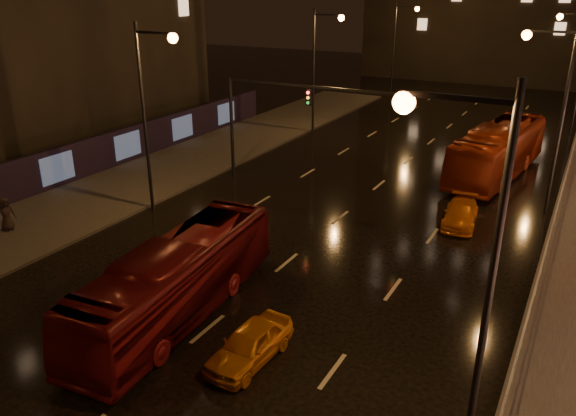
{
  "coord_description": "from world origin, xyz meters",
  "views": [
    {
      "loc": [
        10.9,
        -9.8,
        11.66
      ],
      "look_at": [
        -0.13,
        10.36,
        2.5
      ],
      "focal_mm": 35.0,
      "sensor_mm": 36.0,
      "label": 1
    }
  ],
  "objects_px": {
    "bus_red": "(178,279)",
    "taxi_near": "(250,344)",
    "bus_curb": "(498,151)",
    "taxi_far": "(461,214)",
    "pedestrian_c": "(6,214)"
  },
  "relations": [
    {
      "from": "bus_curb",
      "to": "taxi_far",
      "type": "distance_m",
      "value": 9.32
    },
    {
      "from": "taxi_far",
      "to": "pedestrian_c",
      "type": "xyz_separation_m",
      "value": [
        -19.74,
        -12.06,
        0.43
      ]
    },
    {
      "from": "bus_curb",
      "to": "taxi_near",
      "type": "distance_m",
      "value": 24.56
    },
    {
      "from": "bus_red",
      "to": "taxi_near",
      "type": "xyz_separation_m",
      "value": [
        3.85,
        -1.11,
        -0.87
      ]
    },
    {
      "from": "bus_curb",
      "to": "taxi_far",
      "type": "xyz_separation_m",
      "value": [
        -0.17,
        -9.25,
        -1.11
      ]
    },
    {
      "from": "bus_curb",
      "to": "pedestrian_c",
      "type": "height_order",
      "value": "bus_curb"
    },
    {
      "from": "bus_curb",
      "to": "taxi_far",
      "type": "relative_size",
      "value": 3.07
    },
    {
      "from": "taxi_near",
      "to": "taxi_far",
      "type": "height_order",
      "value": "taxi_near"
    },
    {
      "from": "taxi_near",
      "to": "pedestrian_c",
      "type": "xyz_separation_m",
      "value": [
        -16.26,
        2.95,
        0.38
      ]
    },
    {
      "from": "taxi_far",
      "to": "pedestrian_c",
      "type": "height_order",
      "value": "pedestrian_c"
    },
    {
      "from": "taxi_far",
      "to": "pedestrian_c",
      "type": "distance_m",
      "value": 23.14
    },
    {
      "from": "taxi_far",
      "to": "pedestrian_c",
      "type": "bearing_deg",
      "value": -155.26
    },
    {
      "from": "bus_curb",
      "to": "taxi_near",
      "type": "bearing_deg",
      "value": -91.19
    },
    {
      "from": "bus_curb",
      "to": "taxi_near",
      "type": "xyz_separation_m",
      "value": [
        -3.65,
        -24.26,
        -1.06
      ]
    },
    {
      "from": "bus_red",
      "to": "bus_curb",
      "type": "xyz_separation_m",
      "value": [
        7.5,
        23.15,
        0.2
      ]
    }
  ]
}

